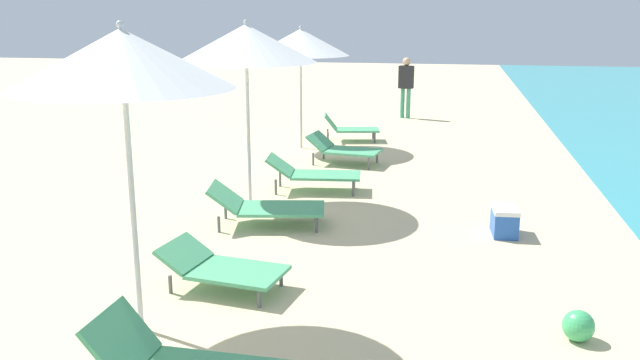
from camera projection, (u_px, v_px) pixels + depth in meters
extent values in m
cylinder|color=silver|center=(133.00, 215.00, 5.78)|extent=(0.05, 0.05, 2.17)
cone|color=white|center=(122.00, 59.00, 5.45)|extent=(1.85, 1.85, 0.49)
sphere|color=silver|center=(120.00, 24.00, 5.38)|extent=(0.06, 0.06, 0.06)
cube|color=#4CA572|center=(238.00, 272.00, 6.81)|extent=(1.00, 0.78, 0.04)
cube|color=#4CA572|center=(184.00, 253.00, 6.99)|extent=(0.45, 0.69, 0.24)
cylinder|color=#59595E|center=(281.00, 277.00, 6.98)|extent=(0.04, 0.04, 0.19)
cylinder|color=#59595E|center=(259.00, 298.00, 6.47)|extent=(0.04, 0.04, 0.19)
cylinder|color=#59595E|center=(198.00, 266.00, 7.30)|extent=(0.04, 0.04, 0.19)
cylinder|color=#59595E|center=(170.00, 285.00, 6.80)|extent=(0.04, 0.04, 0.19)
cube|color=#4CA572|center=(121.00, 339.00, 4.82)|extent=(0.35, 0.62, 0.40)
cylinder|color=silver|center=(249.00, 135.00, 9.67)|extent=(0.05, 0.05, 2.09)
cone|color=white|center=(246.00, 43.00, 9.35)|extent=(1.99, 1.99, 0.53)
sphere|color=silver|center=(246.00, 22.00, 9.27)|extent=(0.06, 0.06, 0.06)
cube|color=#4CA572|center=(326.00, 175.00, 10.59)|extent=(1.15, 0.73, 0.04)
cube|color=#4CA572|center=(280.00, 165.00, 10.61)|extent=(0.47, 0.65, 0.30)
cylinder|color=#59595E|center=(354.00, 181.00, 10.84)|extent=(0.04, 0.04, 0.24)
cylinder|color=#59595E|center=(353.00, 189.00, 10.35)|extent=(0.04, 0.04, 0.24)
cylinder|color=#59595E|center=(280.00, 179.00, 10.93)|extent=(0.04, 0.04, 0.24)
cylinder|color=#59595E|center=(276.00, 187.00, 10.44)|extent=(0.04, 0.04, 0.24)
cube|color=#4CA572|center=(282.00, 209.00, 8.91)|extent=(1.23, 0.88, 0.04)
cube|color=#4CA572|center=(225.00, 197.00, 8.88)|extent=(0.53, 0.75, 0.32)
cylinder|color=#59595E|center=(317.00, 211.00, 9.23)|extent=(0.04, 0.04, 0.21)
cylinder|color=#59595E|center=(316.00, 225.00, 8.66)|extent=(0.04, 0.04, 0.21)
cylinder|color=#59595E|center=(226.00, 211.00, 9.24)|extent=(0.04, 0.04, 0.21)
cylinder|color=#59595E|center=(219.00, 224.00, 8.67)|extent=(0.04, 0.04, 0.21)
cylinder|color=silver|center=(301.00, 102.00, 13.79)|extent=(0.05, 0.05, 1.91)
cone|color=white|center=(301.00, 42.00, 13.49)|extent=(1.98, 1.98, 0.52)
sphere|color=silver|center=(300.00, 27.00, 13.41)|extent=(0.06, 0.06, 0.06)
cube|color=#4CA572|center=(357.00, 130.00, 14.71)|extent=(1.03, 0.74, 0.04)
cube|color=#4CA572|center=(330.00, 122.00, 14.66)|extent=(0.38, 0.61, 0.34)
cylinder|color=#59595E|center=(373.00, 134.00, 14.97)|extent=(0.04, 0.04, 0.23)
cylinder|color=#59595E|center=(375.00, 138.00, 14.52)|extent=(0.04, 0.04, 0.23)
cylinder|color=#59595E|center=(328.00, 134.00, 14.97)|extent=(0.04, 0.04, 0.23)
cylinder|color=#59595E|center=(328.00, 138.00, 14.51)|extent=(0.04, 0.04, 0.23)
cube|color=#4CA572|center=(353.00, 151.00, 12.45)|extent=(1.07, 0.83, 0.04)
cube|color=#4CA572|center=(320.00, 141.00, 12.62)|extent=(0.45, 0.74, 0.29)
cylinder|color=#59595E|center=(377.00, 157.00, 12.64)|extent=(0.04, 0.04, 0.23)
cylinder|color=#59595E|center=(369.00, 163.00, 12.09)|extent=(0.04, 0.04, 0.23)
cylinder|color=#59595E|center=(324.00, 153.00, 12.98)|extent=(0.04, 0.04, 0.23)
cylinder|color=#59595E|center=(313.00, 159.00, 12.43)|extent=(0.04, 0.04, 0.23)
cylinder|color=#3F9972|center=(402.00, 103.00, 17.88)|extent=(0.11, 0.11, 0.79)
cylinder|color=#3F9972|center=(408.00, 103.00, 17.80)|extent=(0.11, 0.11, 0.79)
cube|color=#262628|center=(406.00, 77.00, 17.67)|extent=(0.41, 0.32, 0.59)
sphere|color=#D8A87F|center=(407.00, 62.00, 17.57)|extent=(0.21, 0.21, 0.21)
cube|color=#2659B2|center=(504.00, 223.00, 8.57)|extent=(0.33, 0.50, 0.31)
cube|color=white|center=(505.00, 209.00, 8.52)|extent=(0.34, 0.51, 0.05)
sphere|color=#3FB266|center=(578.00, 326.00, 5.81)|extent=(0.28, 0.28, 0.28)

